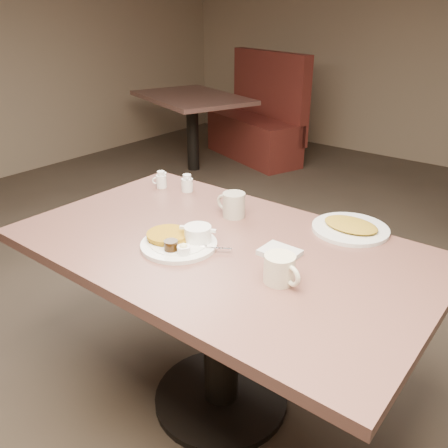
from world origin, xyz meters
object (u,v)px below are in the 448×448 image
Objects in this scene: booth_back_left at (251,121)px; main_plate at (181,240)px; coffee_mug_near at (280,269)px; diner_table at (221,284)px; hash_plate at (350,227)px; creamer_right at (187,184)px; creamer_left at (161,180)px; coffee_mug_far at (233,205)px.

main_plate is at bearing -58.88° from booth_back_left.
booth_back_left is (-2.26, 3.06, -0.39)m from coffee_mug_near.
coffee_mug_near is at bearing -53.55° from booth_back_left.
hash_plate is (0.32, 0.39, 0.18)m from diner_table.
main_plate is 4.50× the size of creamer_right.
coffee_mug_near reaches higher than creamer_left.
creamer_right is (0.13, 0.04, -0.00)m from creamer_left.
coffee_mug_far is at bearing 92.24° from main_plate.
diner_table is 0.33m from coffee_mug_far.
creamer_left is 0.91m from hash_plate.
hash_plate is (0.42, 0.49, -0.01)m from main_plate.
coffee_mug_near is 3.82m from booth_back_left.
coffee_mug_near is 0.52m from coffee_mug_far.
creamer_left reaches higher than hash_plate.
hash_plate is 3.46m from booth_back_left.
main_plate is 2.47× the size of coffee_mug_near.
booth_back_left is (-1.95, 2.97, -0.17)m from diner_table.
coffee_mug_near is at bearing -36.61° from coffee_mug_far.
coffee_mug_near is at bearing 1.57° from main_plate.
booth_back_left is at bearing 123.34° from diner_table.
coffee_mug_near is 0.48m from hash_plate.
creamer_right reaches higher than diner_table.
creamer_left is (-0.89, 0.37, -0.01)m from coffee_mug_near.
booth_back_left reaches higher than creamer_left.
creamer_right is 0.26× the size of hash_plate.
creamer_left and creamer_right have the same top height.
creamer_right is at bearing 130.11° from main_plate.
hash_plate is (0.77, 0.07, -0.02)m from creamer_right.
coffee_mug_near is 1.82× the size of creamer_left.
coffee_mug_far is at bearing 116.91° from diner_table.
diner_table is 0.87× the size of booth_back_left.
main_plate is 0.65m from hash_plate.
coffee_mug_near reaches higher than hash_plate.
creamer_right is (-0.76, 0.41, -0.01)m from coffee_mug_near.
booth_back_left is at bearing 126.45° from coffee_mug_near.
creamer_right is 3.07m from booth_back_left.
diner_table is 0.38m from coffee_mug_near.
main_plate is at bearing -130.63° from hash_plate.
hash_plate is (0.01, 0.48, -0.03)m from coffee_mug_near.
coffee_mug_far is 0.47m from creamer_left.
coffee_mug_far is at bearing -158.78° from hash_plate.
coffee_mug_near reaches higher than creamer_right.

